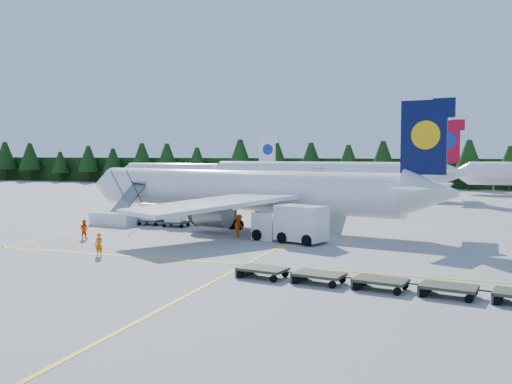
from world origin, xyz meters
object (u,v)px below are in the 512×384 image
(airliner_navy, at_px, (232,190))
(service_truck, at_px, (290,223))
(airliner_red, at_px, (317,175))
(airstairs, at_px, (117,215))

(airliner_navy, bearing_deg, service_truck, -33.42)
(airliner_navy, xyz_separation_m, service_truck, (8.47, -8.36, -2.00))
(service_truck, bearing_deg, airliner_red, 118.82)
(airliner_red, bearing_deg, airstairs, -104.55)
(airliner_navy, xyz_separation_m, airstairs, (-11.14, -3.49, -2.57))
(airliner_navy, height_order, airliner_red, airliner_red)
(airstairs, bearing_deg, airliner_navy, 23.75)
(airstairs, bearing_deg, service_truck, -7.60)
(airliner_red, bearing_deg, service_truck, -79.07)
(airstairs, height_order, service_truck, airstairs)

